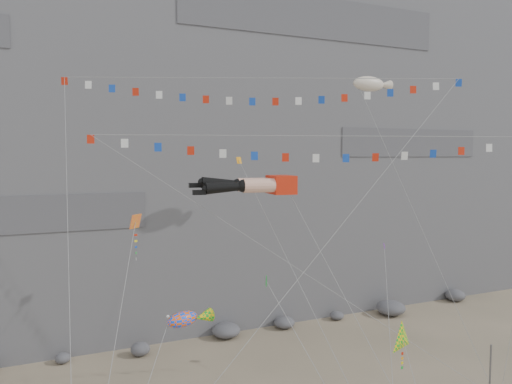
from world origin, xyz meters
The scene contains 13 objects.
cliff centered at (0.00, 32.00, 25.00)m, with size 80.00×28.00×50.00m, color slate.
talus_boulders centered at (0.00, 17.00, 0.60)m, with size 60.00×3.00×1.20m, color #5C5C61, non-canonical shape.
anchor_pole_right centered at (11.48, -1.97, 2.11)m, with size 0.12×0.12×4.22m, color slate.
legs_kite centered at (-2.59, 4.76, 14.71)m, with size 9.64×13.02×18.91m.
flag_banner_upper centered at (-0.42, 8.00, 22.15)m, with size 27.39×17.52×28.91m.
flag_banner_lower centered at (2.45, 3.48, 17.92)m, with size 29.64×9.64×21.34m.
harlequin_kite centered at (-10.82, 1.80, 13.08)m, with size 4.62×7.13×14.96m.
fish_windsock centered at (-8.10, 2.53, 7.21)m, with size 7.39×7.04×10.88m.
delta_kite centered at (4.35, -1.71, 5.56)m, with size 4.34×7.96×9.64m.
blimp_windsock centered at (9.79, 9.37, 22.47)m, with size 5.28×11.52×25.09m.
small_kite_a centered at (-1.60, 9.36, 15.90)m, with size 2.55×17.15×23.23m.
small_kite_b centered at (8.62, 5.51, 9.43)m, with size 8.05×11.40×16.28m.
small_kite_c centered at (-3.47, 0.89, 9.24)m, with size 3.44×9.22×12.93m.
Camera 1 is at (-15.68, -24.81, 16.67)m, focal length 35.00 mm.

